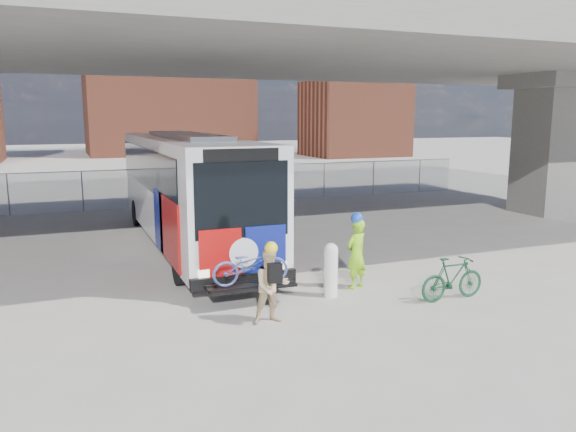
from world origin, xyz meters
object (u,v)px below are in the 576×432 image
cyclist_tan (271,285)px  bike_parked (453,279)px  cyclist_hivis (356,252)px  bus (187,182)px  bollard (331,268)px

cyclist_tan → bike_parked: cyclist_tan is taller
cyclist_hivis → bike_parked: size_ratio=1.12×
cyclist_tan → bus: bearing=92.7°
bus → cyclist_tan: (0.05, -7.79, -1.30)m
bus → cyclist_hivis: (2.83, -6.32, -1.19)m
cyclist_hivis → bus: bearing=-87.6°
cyclist_tan → bike_parked: (4.41, -0.20, -0.30)m
cyclist_hivis → bike_parked: (1.63, -1.66, -0.41)m
bollard → cyclist_hivis: size_ratio=0.67×
bollard → cyclist_hivis: 0.97m
bus → cyclist_tan: 7.89m
bollard → cyclist_tan: 2.20m
bus → cyclist_tan: bearing=-89.6°
bus → bollard: 7.10m
cyclist_hivis → cyclist_tan: 3.14m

